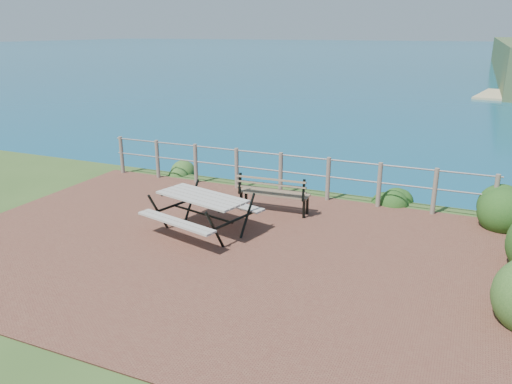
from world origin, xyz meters
TOP-DOWN VIEW (x-y plane):
  - ground at (0.00, 0.00)m, footprint 10.00×7.00m
  - ocean at (0.00, 200.00)m, footprint 1200.00×1200.00m
  - safety_railing at (0.00, 3.35)m, footprint 9.40×0.10m
  - picnic_table at (-0.51, 0.50)m, footprint 1.90×1.50m
  - park_bench at (0.32, 2.13)m, footprint 1.53×0.46m
  - shrub_right_edge at (4.91, 3.13)m, footprint 0.98×0.98m
  - shrub_lip_west at (-3.26, 4.08)m, footprint 0.73×0.73m
  - shrub_lip_east at (2.47, 3.84)m, footprint 0.72×0.72m

SIDE VIEW (x-z plane):
  - ground at x=0.00m, z-range -0.06..0.06m
  - ocean at x=0.00m, z-range 0.00..0.00m
  - shrub_right_edge at x=4.91m, z-range -0.70..0.70m
  - shrub_lip_west at x=-3.26m, z-range -0.23..0.23m
  - shrub_lip_east at x=2.47m, z-range -0.22..0.22m
  - picnic_table at x=-0.51m, z-range 0.10..0.85m
  - park_bench at x=0.32m, z-range 0.14..0.99m
  - safety_railing at x=0.00m, z-range 0.07..1.07m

